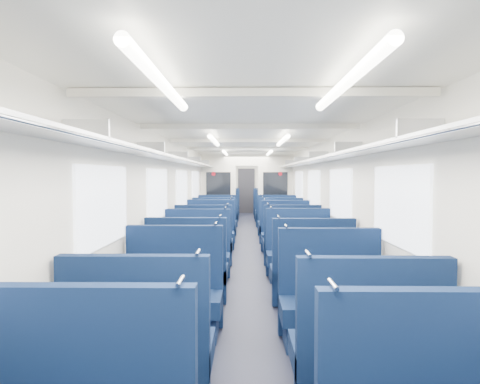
{
  "coord_description": "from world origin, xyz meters",
  "views": [
    {
      "loc": [
        -0.05,
        -8.92,
        1.71
      ],
      "look_at": [
        -0.21,
        2.94,
        1.2
      ],
      "focal_mm": 29.74,
      "sensor_mm": 36.0,
      "label": 1
    }
  ],
  "objects_px": {
    "seat_12": "(204,246)",
    "seat_13": "(291,246)",
    "seat_5": "(367,361)",
    "seat_11": "(299,257)",
    "seat_27": "(266,207)",
    "seat_4": "(140,357)",
    "seat_14": "(210,235)",
    "seat_9": "(311,276)",
    "seat_10": "(197,259)",
    "seat_22": "(224,212)",
    "seat_19": "(277,224)",
    "seat_8": "(188,275)",
    "end_door": "(246,191)",
    "seat_15": "(286,237)",
    "seat_25": "(268,210)",
    "seat_6": "(173,300)",
    "seat_24": "(225,210)",
    "seat_18": "(217,224)",
    "bulkhead": "(247,190)",
    "seat_7": "(332,307)",
    "seat_23": "(270,212)",
    "seat_21": "(272,216)",
    "seat_26": "(227,207)",
    "seat_20": "(222,216)",
    "seat_16": "(214,228)",
    "seat_17": "(281,229)"
  },
  "relations": [
    {
      "from": "seat_12",
      "to": "seat_13",
      "type": "xyz_separation_m",
      "value": [
        1.66,
        0.03,
        0.0
      ]
    },
    {
      "from": "seat_5",
      "to": "seat_11",
      "type": "distance_m",
      "value": 3.64
    },
    {
      "from": "seat_12",
      "to": "seat_27",
      "type": "relative_size",
      "value": 1.0
    },
    {
      "from": "seat_4",
      "to": "seat_14",
      "type": "xyz_separation_m",
      "value": [
        0.0,
        5.93,
        0.0
      ]
    },
    {
      "from": "seat_9",
      "to": "seat_10",
      "type": "relative_size",
      "value": 1.0
    },
    {
      "from": "seat_22",
      "to": "seat_19",
      "type": "bearing_deg",
      "value": -63.59
    },
    {
      "from": "seat_8",
      "to": "seat_14",
      "type": "xyz_separation_m",
      "value": [
        0.0,
        3.49,
        0.0
      ]
    },
    {
      "from": "seat_5",
      "to": "seat_10",
      "type": "height_order",
      "value": "same"
    },
    {
      "from": "end_door",
      "to": "seat_15",
      "type": "relative_size",
      "value": 1.68
    },
    {
      "from": "seat_25",
      "to": "seat_12",
      "type": "bearing_deg",
      "value": -101.8
    },
    {
      "from": "end_door",
      "to": "seat_22",
      "type": "relative_size",
      "value": 1.68
    },
    {
      "from": "seat_6",
      "to": "seat_13",
      "type": "bearing_deg",
      "value": 63.41
    },
    {
      "from": "seat_11",
      "to": "seat_15",
      "type": "height_order",
      "value": "same"
    },
    {
      "from": "seat_15",
      "to": "seat_24",
      "type": "height_order",
      "value": "same"
    },
    {
      "from": "seat_9",
      "to": "seat_24",
      "type": "distance_m",
      "value": 10.25
    },
    {
      "from": "seat_9",
      "to": "seat_18",
      "type": "distance_m",
      "value": 5.9
    },
    {
      "from": "bulkhead",
      "to": "seat_6",
      "type": "bearing_deg",
      "value": -95.88
    },
    {
      "from": "end_door",
      "to": "seat_22",
      "type": "bearing_deg",
      "value": -102.9
    },
    {
      "from": "seat_4",
      "to": "seat_25",
      "type": "xyz_separation_m",
      "value": [
        1.66,
        12.57,
        0.0
      ]
    },
    {
      "from": "seat_9",
      "to": "seat_27",
      "type": "bearing_deg",
      "value": 90.0
    },
    {
      "from": "seat_7",
      "to": "seat_24",
      "type": "height_order",
      "value": "same"
    },
    {
      "from": "seat_4",
      "to": "seat_27",
      "type": "xyz_separation_m",
      "value": [
        1.66,
        13.72,
        0.0
      ]
    },
    {
      "from": "seat_8",
      "to": "seat_23",
      "type": "distance_m",
      "value": 9.07
    },
    {
      "from": "seat_21",
      "to": "seat_27",
      "type": "bearing_deg",
      "value": 90.0
    },
    {
      "from": "end_door",
      "to": "seat_26",
      "type": "xyz_separation_m",
      "value": [
        -0.83,
        -1.32,
        -0.63
      ]
    },
    {
      "from": "seat_20",
      "to": "seat_23",
      "type": "height_order",
      "value": "same"
    },
    {
      "from": "seat_8",
      "to": "seat_10",
      "type": "xyz_separation_m",
      "value": [
        0.0,
        1.03,
        0.0
      ]
    },
    {
      "from": "seat_9",
      "to": "seat_18",
      "type": "relative_size",
      "value": 1.0
    },
    {
      "from": "seat_20",
      "to": "seat_25",
      "type": "xyz_separation_m",
      "value": [
        1.66,
        2.38,
        0.0
      ]
    },
    {
      "from": "seat_21",
      "to": "seat_24",
      "type": "height_order",
      "value": "same"
    },
    {
      "from": "seat_13",
      "to": "seat_23",
      "type": "relative_size",
      "value": 1.0
    },
    {
      "from": "seat_24",
      "to": "seat_26",
      "type": "distance_m",
      "value": 1.19
    },
    {
      "from": "seat_7",
      "to": "seat_19",
      "type": "height_order",
      "value": "same"
    },
    {
      "from": "seat_26",
      "to": "seat_27",
      "type": "relative_size",
      "value": 1.0
    },
    {
      "from": "seat_16",
      "to": "seat_20",
      "type": "distance_m",
      "value": 3.12
    },
    {
      "from": "seat_27",
      "to": "seat_9",
      "type": "bearing_deg",
      "value": -90.0
    },
    {
      "from": "seat_14",
      "to": "seat_20",
      "type": "relative_size",
      "value": 1.0
    },
    {
      "from": "seat_25",
      "to": "seat_14",
      "type": "bearing_deg",
      "value": -104.02
    },
    {
      "from": "seat_18",
      "to": "seat_27",
      "type": "relative_size",
      "value": 1.0
    },
    {
      "from": "end_door",
      "to": "bulkhead",
      "type": "bearing_deg",
      "value": -90.0
    },
    {
      "from": "seat_4",
      "to": "seat_16",
      "type": "height_order",
      "value": "same"
    },
    {
      "from": "seat_24",
      "to": "seat_13",
      "type": "bearing_deg",
      "value": -78.03
    },
    {
      "from": "end_door",
      "to": "seat_24",
      "type": "distance_m",
      "value": 2.72
    },
    {
      "from": "seat_6",
      "to": "end_door",
      "type": "bearing_deg",
      "value": 86.52
    },
    {
      "from": "seat_17",
      "to": "seat_24",
      "type": "distance_m",
      "value": 5.75
    },
    {
      "from": "end_door",
      "to": "seat_22",
      "type": "height_order",
      "value": "end_door"
    },
    {
      "from": "seat_17",
      "to": "seat_24",
      "type": "height_order",
      "value": "same"
    },
    {
      "from": "seat_25",
      "to": "seat_26",
      "type": "distance_m",
      "value": 1.99
    },
    {
      "from": "end_door",
      "to": "seat_25",
      "type": "bearing_deg",
      "value": -71.05
    },
    {
      "from": "seat_20",
      "to": "seat_24",
      "type": "relative_size",
      "value": 1.0
    }
  ]
}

